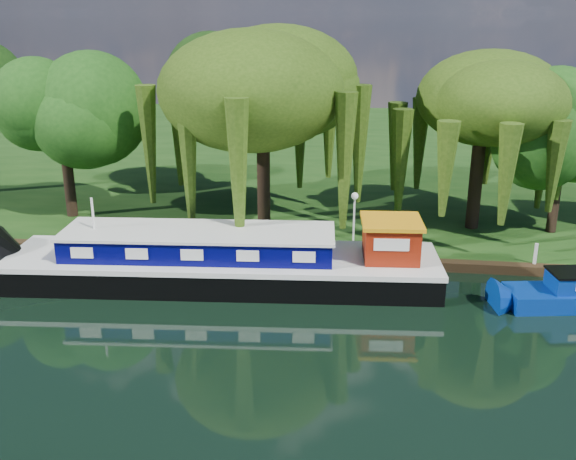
# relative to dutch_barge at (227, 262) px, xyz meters

# --- Properties ---
(ground) EXTENTS (120.00, 120.00, 0.00)m
(ground) POSITION_rel_dutch_barge_xyz_m (4.97, -5.37, -1.00)
(ground) COLOR black
(far_bank) EXTENTS (120.00, 52.00, 0.45)m
(far_bank) POSITION_rel_dutch_barge_xyz_m (4.97, 28.63, -0.78)
(far_bank) COLOR #14360E
(far_bank) RESTS_ON ground
(dutch_barge) EXTENTS (19.41, 5.83, 4.04)m
(dutch_barge) POSITION_rel_dutch_barge_xyz_m (0.00, 0.00, 0.00)
(dutch_barge) COLOR black
(dutch_barge) RESTS_ON ground
(red_dinghy) EXTENTS (3.59, 2.58, 0.74)m
(red_dinghy) POSITION_rel_dutch_barge_xyz_m (-6.61, 0.37, -1.00)
(red_dinghy) COLOR maroon
(red_dinghy) RESTS_ON ground
(willow_left) EXTENTS (8.42, 8.42, 10.09)m
(willow_left) POSITION_rel_dutch_barge_xyz_m (0.53, 6.85, 6.78)
(willow_left) COLOR black
(willow_left) RESTS_ON far_bank
(willow_right) EXTENTS (6.95, 6.95, 8.46)m
(willow_right) POSITION_rel_dutch_barge_xyz_m (11.79, 8.18, 5.62)
(willow_right) COLOR black
(willow_right) RESTS_ON far_bank
(tree_far_left) EXTENTS (5.50, 5.50, 8.86)m
(tree_far_left) POSITION_rel_dutch_barge_xyz_m (-10.79, 7.38, 5.51)
(tree_far_left) COLOR black
(tree_far_left) RESTS_ON far_bank
(tree_far_mid) EXTENTS (5.61, 5.61, 9.19)m
(tree_far_mid) POSITION_rel_dutch_barge_xyz_m (-2.26, 13.30, 5.78)
(tree_far_mid) COLOR black
(tree_far_mid) RESTS_ON far_bank
(tree_far_right) EXTENTS (4.52, 4.52, 7.39)m
(tree_far_right) POSITION_rel_dutch_barge_xyz_m (15.90, 8.02, 4.54)
(tree_far_right) COLOR black
(tree_far_right) RESTS_ON far_bank
(lamppost) EXTENTS (0.36, 0.36, 2.56)m
(lamppost) POSITION_rel_dutch_barge_xyz_m (5.47, 5.13, 1.42)
(lamppost) COLOR silver
(lamppost) RESTS_ON far_bank
(mooring_posts) EXTENTS (19.16, 0.16, 1.00)m
(mooring_posts) POSITION_rel_dutch_barge_xyz_m (4.47, 3.03, -0.05)
(mooring_posts) COLOR silver
(mooring_posts) RESTS_ON far_bank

